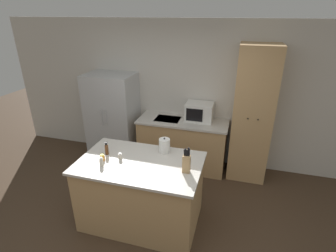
{
  "coord_description": "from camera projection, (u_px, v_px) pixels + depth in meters",
  "views": [
    {
      "loc": [
        0.94,
        -2.2,
        2.69
      ],
      "look_at": [
        -0.09,
        1.4,
        1.05
      ],
      "focal_mm": 28.0,
      "sensor_mm": 36.0,
      "label": 1
    }
  ],
  "objects": [
    {
      "name": "back_counter",
      "position": [
        182.0,
        143.0,
        4.82
      ],
      "size": [
        1.6,
        0.65,
        0.92
      ],
      "color": "tan",
      "rests_on": "ground_plane"
    },
    {
      "name": "spice_bottle_short_red",
      "position": [
        107.0,
        149.0,
        3.48
      ],
      "size": [
        0.05,
        0.05,
        0.17
      ],
      "color": "#563319",
      "rests_on": "kitchen_island"
    },
    {
      "name": "kitchen_island",
      "position": [
        141.0,
        192.0,
        3.52
      ],
      "size": [
        1.58,
        0.98,
        0.93
      ],
      "color": "tan",
      "rests_on": "ground_plane"
    },
    {
      "name": "spice_bottle_amber_oil",
      "position": [
        102.0,
        158.0,
        3.35
      ],
      "size": [
        0.06,
        0.06,
        0.09
      ],
      "color": "orange",
      "rests_on": "kitchen_island"
    },
    {
      "name": "spice_bottle_tall_dark",
      "position": [
        120.0,
        156.0,
        3.38
      ],
      "size": [
        0.05,
        0.05,
        0.09
      ],
      "color": "beige",
      "rests_on": "kitchen_island"
    },
    {
      "name": "refrigerator",
      "position": [
        113.0,
        117.0,
        5.0
      ],
      "size": [
        0.89,
        0.67,
        1.67
      ],
      "color": "#B7BABC",
      "rests_on": "ground_plane"
    },
    {
      "name": "microwave",
      "position": [
        199.0,
        112.0,
        4.59
      ],
      "size": [
        0.47,
        0.37,
        0.31
      ],
      "color": "white",
      "rests_on": "back_counter"
    },
    {
      "name": "wall_back",
      "position": [
        187.0,
        94.0,
        4.78
      ],
      "size": [
        7.2,
        0.06,
        2.6
      ],
      "color": "beige",
      "rests_on": "ground_plane"
    },
    {
      "name": "knife_block",
      "position": [
        186.0,
        163.0,
        3.07
      ],
      "size": [
        0.09,
        0.06,
        0.33
      ],
      "color": "tan",
      "rests_on": "kitchen_island"
    },
    {
      "name": "kettle",
      "position": [
        164.0,
        146.0,
        3.53
      ],
      "size": [
        0.15,
        0.15,
        0.22
      ],
      "color": "white",
      "rests_on": "kitchen_island"
    },
    {
      "name": "pantry_cabinet",
      "position": [
        252.0,
        115.0,
        4.29
      ],
      "size": [
        0.62,
        0.57,
        2.26
      ],
      "color": "tan",
      "rests_on": "ground_plane"
    },
    {
      "name": "spice_bottle_green_herb",
      "position": [
        101.0,
        162.0,
        3.23
      ],
      "size": [
        0.05,
        0.05,
        0.12
      ],
      "color": "beige",
      "rests_on": "kitchen_island"
    },
    {
      "name": "ground_plane",
      "position": [
        144.0,
        247.0,
        3.25
      ],
      "size": [
        14.0,
        14.0,
        0.0
      ],
      "primitive_type": "plane",
      "color": "#423021"
    }
  ]
}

